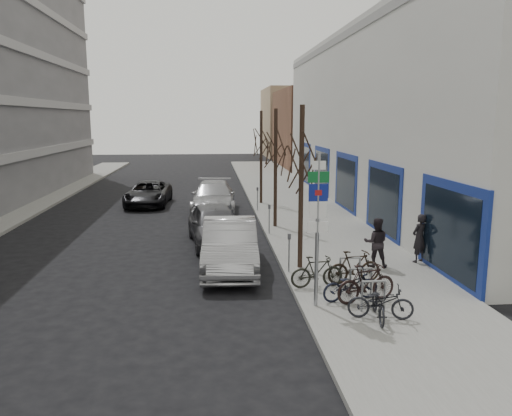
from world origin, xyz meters
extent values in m
plane|color=black|center=(0.00, 0.00, 0.00)|extent=(120.00, 120.00, 0.00)
cube|color=slate|center=(4.50, 10.00, 0.07)|extent=(5.00, 70.00, 0.15)
cube|color=#B7B7B2|center=(17.00, 16.00, 5.00)|extent=(20.00, 32.00, 10.00)
cube|color=brown|center=(13.00, 40.00, 4.00)|extent=(12.00, 14.00, 8.00)
cube|color=#937A5B|center=(13.50, 55.00, 4.50)|extent=(13.00, 12.00, 9.00)
cylinder|color=gray|center=(2.40, 0.00, 2.10)|extent=(0.10, 0.10, 4.20)
cube|color=white|center=(2.40, -0.03, 3.90)|extent=(0.35, 0.03, 0.22)
cube|color=#0C5926|center=(2.40, -0.03, 3.60)|extent=(0.55, 0.03, 0.28)
cube|color=navy|center=(2.40, -0.03, 3.20)|extent=(0.50, 0.03, 0.45)
cube|color=maroon|center=(2.40, -0.04, 3.20)|extent=(0.18, 0.02, 0.14)
cube|color=white|center=(2.40, -0.03, 2.75)|extent=(0.45, 0.03, 0.45)
cube|color=white|center=(2.40, -0.03, 2.30)|extent=(0.55, 0.03, 0.28)
cylinder|color=gray|center=(3.50, -0.50, 0.55)|extent=(0.06, 0.06, 0.80)
cylinder|color=gray|center=(4.10, -0.50, 0.55)|extent=(0.06, 0.06, 0.80)
cylinder|color=gray|center=(3.80, -0.50, 0.95)|extent=(0.60, 0.06, 0.06)
cylinder|color=gray|center=(3.50, 0.60, 0.55)|extent=(0.06, 0.06, 0.80)
cylinder|color=gray|center=(4.10, 0.60, 0.55)|extent=(0.06, 0.06, 0.80)
cylinder|color=gray|center=(3.80, 0.60, 0.95)|extent=(0.60, 0.06, 0.06)
cylinder|color=gray|center=(3.50, 1.70, 0.55)|extent=(0.06, 0.06, 0.80)
cylinder|color=gray|center=(4.10, 1.70, 0.55)|extent=(0.06, 0.06, 0.80)
cylinder|color=gray|center=(3.80, 1.70, 0.95)|extent=(0.60, 0.06, 0.06)
cylinder|color=black|center=(2.60, 3.50, 2.75)|extent=(0.16, 0.16, 5.50)
cylinder|color=black|center=(2.60, 10.00, 2.75)|extent=(0.16, 0.16, 5.50)
cylinder|color=black|center=(2.60, 16.50, 2.75)|extent=(0.16, 0.16, 5.50)
cylinder|color=gray|center=(2.15, 3.00, 0.70)|extent=(0.05, 0.05, 1.10)
cube|color=#3F3F44|center=(2.15, 3.00, 1.33)|extent=(0.10, 0.08, 0.18)
cylinder|color=gray|center=(2.15, 8.50, 0.70)|extent=(0.05, 0.05, 1.10)
cube|color=#3F3F44|center=(2.15, 8.50, 1.33)|extent=(0.10, 0.08, 0.18)
cylinder|color=gray|center=(2.15, 14.00, 0.70)|extent=(0.05, 0.05, 1.10)
cube|color=#3F3F44|center=(2.15, 14.00, 1.33)|extent=(0.10, 0.08, 0.18)
imported|color=black|center=(3.76, -1.04, 0.62)|extent=(0.70, 1.60, 0.94)
imported|color=black|center=(3.81, 0.13, 0.70)|extent=(1.88, 1.01, 1.09)
imported|color=black|center=(3.43, 0.32, 0.66)|extent=(1.74, 0.87, 1.02)
imported|color=black|center=(2.74, 1.44, 0.64)|extent=(1.64, 0.63, 0.97)
imported|color=black|center=(3.82, -1.00, 0.65)|extent=(1.69, 0.84, 0.99)
imported|color=black|center=(3.93, 1.70, 0.67)|extent=(1.78, 0.78, 1.04)
imported|color=#9C9CA1|center=(0.27, 3.93, 0.84)|extent=(1.96, 5.18, 1.69)
imported|color=#4E4E53|center=(-0.20, 7.45, 0.82)|extent=(2.53, 5.04, 1.65)
imported|color=#949599|center=(-0.20, 14.58, 0.83)|extent=(2.54, 5.79, 1.65)
imported|color=black|center=(-4.02, 17.13, 0.70)|extent=(2.54, 5.14, 1.40)
imported|color=black|center=(6.80, 3.72, 1.00)|extent=(0.74, 0.65, 1.70)
imported|color=black|center=(5.14, 3.33, 0.99)|extent=(0.70, 0.56, 1.69)
camera|label=1|loc=(-0.32, -12.42, 5.07)|focal=35.00mm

